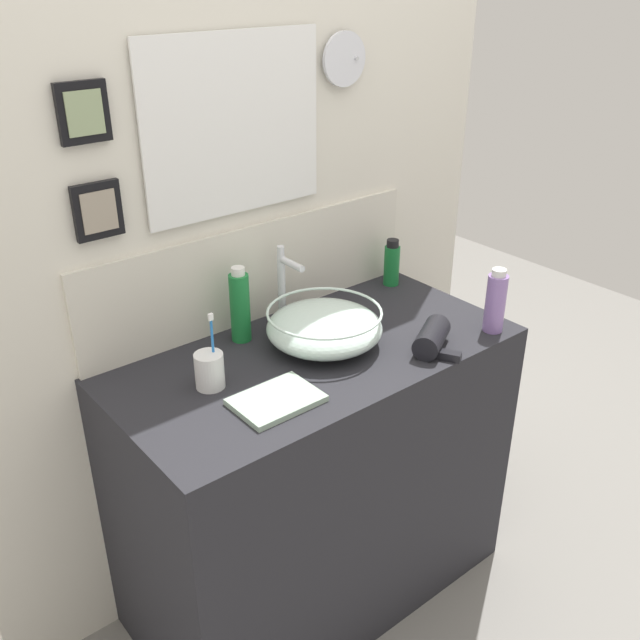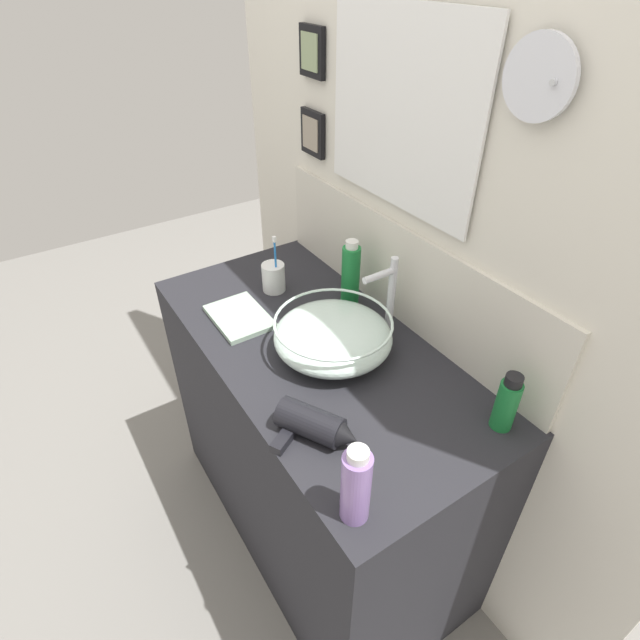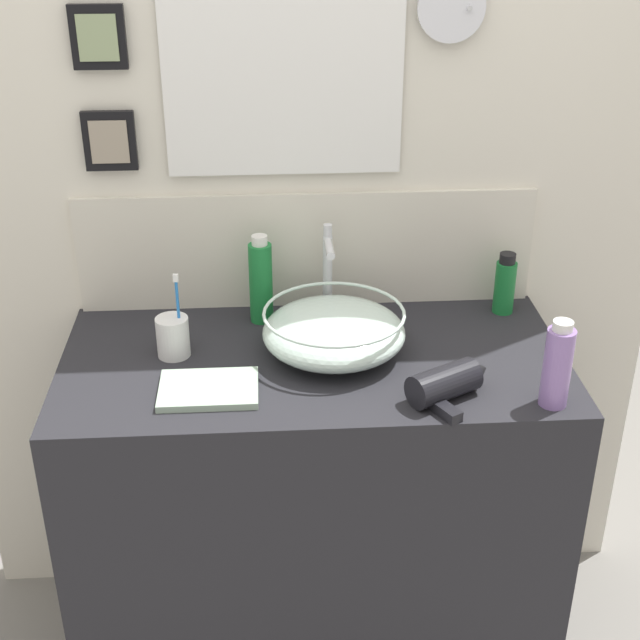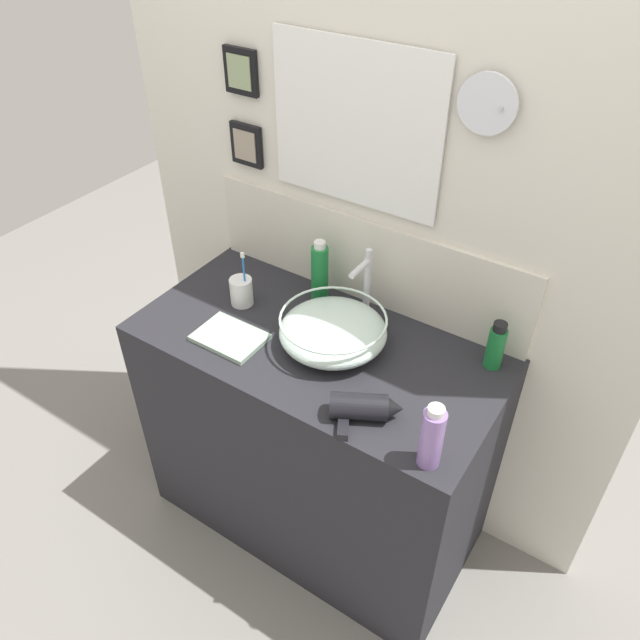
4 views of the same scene
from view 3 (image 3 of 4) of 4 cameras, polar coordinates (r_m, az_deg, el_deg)
ground_plane at (r=2.67m, az=-0.33°, el=-19.72°), size 6.00×6.00×0.00m
vanity_counter at (r=2.36m, az=-0.36°, el=-12.14°), size 1.19×0.59×0.92m
back_panel at (r=2.28m, az=-0.95°, el=7.23°), size 1.86×0.10×2.33m
glass_bowl_sink at (r=2.09m, az=0.89°, el=-0.72°), size 0.34×0.34×0.11m
faucet at (r=2.22m, az=0.51°, el=3.49°), size 0.02×0.12×0.25m
hair_drier at (r=1.95m, az=8.29°, el=-3.98°), size 0.21×0.20×0.08m
toothbrush_cup at (r=2.11m, az=-9.39°, el=-1.04°), size 0.08×0.08×0.21m
shampoo_bottle at (r=1.94m, az=14.95°, el=-2.84°), size 0.06×0.06×0.20m
soap_dispenser at (r=2.22m, az=-3.81°, el=2.50°), size 0.06×0.06×0.23m
spray_bottle at (r=2.32m, az=11.75°, el=2.23°), size 0.05×0.05×0.16m
hand_towel at (r=1.97m, az=-7.14°, el=-4.42°), size 0.22×0.16×0.02m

